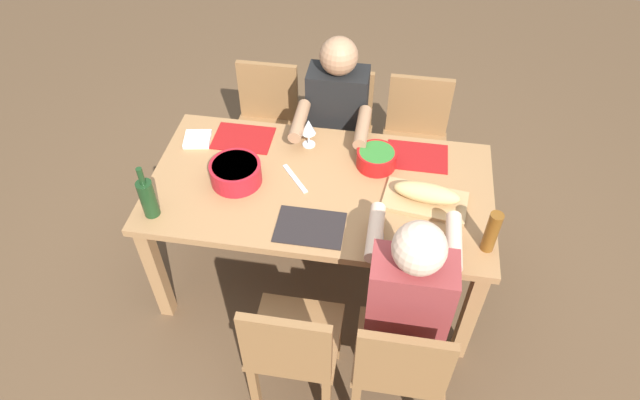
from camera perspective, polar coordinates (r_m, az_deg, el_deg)
The scene contains 22 objects.
ground_plane at distance 3.33m, azimuth 0.00°, elevation -7.55°, with size 8.00×8.00×0.00m, color brown.
dining_table at distance 2.83m, azimuth 0.00°, elevation 0.34°, with size 1.72×0.90×0.74m.
chair_far_left at distance 3.59m, azimuth -5.56°, elevation 8.01°, with size 0.40×0.40×0.85m.
chair_near_right at distance 2.50m, azimuth 8.25°, elevation -16.36°, with size 0.40×0.40×0.85m.
diner_near_right at distance 2.41m, azimuth 9.05°, elevation -10.13°, with size 0.41×0.53×1.20m.
chair_far_center at distance 3.52m, azimuth 2.03°, elevation 7.28°, with size 0.40×0.40×0.85m.
diner_far_center at distance 3.24m, azimuth 1.68°, elevation 8.25°, with size 0.41×0.53×1.20m.
chair_near_center at distance 2.51m, azimuth -2.92°, elevation -14.96°, with size 0.40×0.40×0.85m.
chair_far_right at distance 3.51m, azimuth 9.78°, elevation 6.40°, with size 0.40×0.40×0.85m.
serving_bowl_fruit at distance 2.78m, azimuth -8.71°, elevation 2.91°, with size 0.26×0.26×0.11m.
serving_bowl_greens at distance 2.86m, azimuth 5.85°, elevation 4.38°, with size 0.21×0.21×0.09m.
cutting_board at distance 2.73m, azimuth 10.80°, elevation -0.08°, with size 0.40×0.22×0.02m, color tan.
bread_loaf at distance 2.69m, azimuth 10.96°, elevation 0.74°, with size 0.32×0.11×0.09m, color tan.
wine_bottle at distance 2.68m, azimuth -17.37°, elevation 0.25°, with size 0.08×0.08×0.29m.
beer_bottle at distance 2.53m, azimuth 17.32°, elevation -3.18°, with size 0.06×0.06×0.22m, color brown.
wine_glass at distance 2.93m, azimuth -1.19°, elevation 7.46°, with size 0.08×0.08×0.17m.
placemat_far_left at distance 3.07m, azimuth -7.94°, elevation 6.35°, with size 0.32×0.23×0.01m, color maroon.
fork_near_right at distance 2.55m, azimuth 6.38°, elevation -3.69°, with size 0.02×0.17×0.01m, color silver.
placemat_near_center at distance 2.57m, azimuth -1.04°, elevation -2.82°, with size 0.32×0.23×0.01m, color black.
placemat_far_right at distance 2.97m, azimuth 10.01°, elevation 4.45°, with size 0.32×0.23×0.01m, color maroon.
carving_knife at distance 2.80m, azimuth -2.61°, elevation 2.24°, with size 0.23×0.02×0.01m, color silver.
napkin_stack at distance 3.09m, azimuth -12.54°, elevation 6.16°, with size 0.14×0.14×0.02m, color white.
Camera 1 is at (0.32, -1.96, 2.68)m, focal length 30.97 mm.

